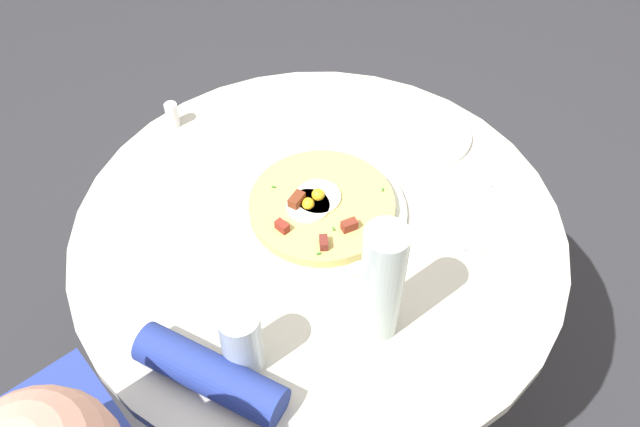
{
  "coord_description": "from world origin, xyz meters",
  "views": [
    {
      "loc": [
        0.65,
        -0.55,
        1.81
      ],
      "look_at": [
        -0.01,
        0.01,
        0.78
      ],
      "focal_mm": 38.99,
      "sensor_mm": 36.0,
      "label": 1
    }
  ],
  "objects_px": {
    "breakfast_pizza": "(321,205)",
    "bread_plate": "(428,135)",
    "dining_table": "(318,280)",
    "salt_shaker": "(172,115)",
    "pizza_plate": "(322,211)",
    "water_bottle": "(382,283)",
    "water_glass": "(242,341)",
    "knife": "(467,214)",
    "fork": "(486,217)"
  },
  "relations": [
    {
      "from": "bread_plate",
      "to": "knife",
      "type": "relative_size",
      "value": 1.04
    },
    {
      "from": "pizza_plate",
      "to": "fork",
      "type": "height_order",
      "value": "pizza_plate"
    },
    {
      "from": "dining_table",
      "to": "pizza_plate",
      "type": "height_order",
      "value": "pizza_plate"
    },
    {
      "from": "knife",
      "to": "breakfast_pizza",
      "type": "bearing_deg",
      "value": 102.27
    },
    {
      "from": "bread_plate",
      "to": "salt_shaker",
      "type": "height_order",
      "value": "salt_shaker"
    },
    {
      "from": "bread_plate",
      "to": "pizza_plate",
      "type": "bearing_deg",
      "value": -87.0
    },
    {
      "from": "water_glass",
      "to": "pizza_plate",
      "type": "bearing_deg",
      "value": 118.23
    },
    {
      "from": "pizza_plate",
      "to": "bread_plate",
      "type": "height_order",
      "value": "pizza_plate"
    },
    {
      "from": "dining_table",
      "to": "pizza_plate",
      "type": "relative_size",
      "value": 2.86
    },
    {
      "from": "fork",
      "to": "water_glass",
      "type": "height_order",
      "value": "water_glass"
    },
    {
      "from": "fork",
      "to": "salt_shaker",
      "type": "relative_size",
      "value": 3.11
    },
    {
      "from": "water_bottle",
      "to": "breakfast_pizza",
      "type": "bearing_deg",
      "value": 160.83
    },
    {
      "from": "pizza_plate",
      "to": "knife",
      "type": "distance_m",
      "value": 0.29
    },
    {
      "from": "breakfast_pizza",
      "to": "water_glass",
      "type": "bearing_deg",
      "value": -61.62
    },
    {
      "from": "breakfast_pizza",
      "to": "water_glass",
      "type": "relative_size",
      "value": 2.06
    },
    {
      "from": "pizza_plate",
      "to": "salt_shaker",
      "type": "distance_m",
      "value": 0.42
    },
    {
      "from": "pizza_plate",
      "to": "salt_shaker",
      "type": "height_order",
      "value": "salt_shaker"
    },
    {
      "from": "salt_shaker",
      "to": "dining_table",
      "type": "bearing_deg",
      "value": 7.32
    },
    {
      "from": "water_bottle",
      "to": "salt_shaker",
      "type": "bearing_deg",
      "value": 179.38
    },
    {
      "from": "breakfast_pizza",
      "to": "dining_table",
      "type": "bearing_deg",
      "value": -49.06
    },
    {
      "from": "dining_table",
      "to": "water_glass",
      "type": "height_order",
      "value": "water_glass"
    },
    {
      "from": "water_glass",
      "to": "salt_shaker",
      "type": "height_order",
      "value": "water_glass"
    },
    {
      "from": "breakfast_pizza",
      "to": "bread_plate",
      "type": "height_order",
      "value": "breakfast_pizza"
    },
    {
      "from": "breakfast_pizza",
      "to": "knife",
      "type": "bearing_deg",
      "value": 48.56
    },
    {
      "from": "fork",
      "to": "knife",
      "type": "distance_m",
      "value": 0.04
    },
    {
      "from": "pizza_plate",
      "to": "breakfast_pizza",
      "type": "distance_m",
      "value": 0.02
    },
    {
      "from": "dining_table",
      "to": "salt_shaker",
      "type": "height_order",
      "value": "salt_shaker"
    },
    {
      "from": "dining_table",
      "to": "water_glass",
      "type": "bearing_deg",
      "value": -63.01
    },
    {
      "from": "pizza_plate",
      "to": "water_glass",
      "type": "relative_size",
      "value": 2.43
    },
    {
      "from": "pizza_plate",
      "to": "water_bottle",
      "type": "xyz_separation_m",
      "value": [
        0.26,
        -0.09,
        0.12
      ]
    },
    {
      "from": "pizza_plate",
      "to": "knife",
      "type": "height_order",
      "value": "pizza_plate"
    },
    {
      "from": "knife",
      "to": "salt_shaker",
      "type": "bearing_deg",
      "value": 80.15
    },
    {
      "from": "bread_plate",
      "to": "fork",
      "type": "distance_m",
      "value": 0.25
    },
    {
      "from": "dining_table",
      "to": "pizza_plate",
      "type": "bearing_deg",
      "value": 128.96
    },
    {
      "from": "breakfast_pizza",
      "to": "water_glass",
      "type": "height_order",
      "value": "water_glass"
    },
    {
      "from": "knife",
      "to": "water_glass",
      "type": "xyz_separation_m",
      "value": [
        -0.02,
        -0.52,
        0.06
      ]
    },
    {
      "from": "pizza_plate",
      "to": "knife",
      "type": "relative_size",
      "value": 1.86
    },
    {
      "from": "breakfast_pizza",
      "to": "water_glass",
      "type": "xyz_separation_m",
      "value": [
        0.17,
        -0.31,
        0.04
      ]
    },
    {
      "from": "water_bottle",
      "to": "salt_shaker",
      "type": "distance_m",
      "value": 0.67
    },
    {
      "from": "dining_table",
      "to": "water_bottle",
      "type": "bearing_deg",
      "value": -15.02
    },
    {
      "from": "bread_plate",
      "to": "water_bottle",
      "type": "relative_size",
      "value": 0.75
    },
    {
      "from": "bread_plate",
      "to": "water_glass",
      "type": "xyz_separation_m",
      "value": [
        0.18,
        -0.62,
        0.06
      ]
    },
    {
      "from": "knife",
      "to": "water_glass",
      "type": "height_order",
      "value": "water_glass"
    },
    {
      "from": "fork",
      "to": "water_bottle",
      "type": "relative_size",
      "value": 0.71
    },
    {
      "from": "pizza_plate",
      "to": "fork",
      "type": "xyz_separation_m",
      "value": [
        0.22,
        0.23,
        0.0
      ]
    },
    {
      "from": "bread_plate",
      "to": "salt_shaker",
      "type": "relative_size",
      "value": 3.25
    },
    {
      "from": "fork",
      "to": "knife",
      "type": "height_order",
      "value": "same"
    },
    {
      "from": "dining_table",
      "to": "breakfast_pizza",
      "type": "bearing_deg",
      "value": 130.94
    },
    {
      "from": "fork",
      "to": "knife",
      "type": "relative_size",
      "value": 1.0
    },
    {
      "from": "pizza_plate",
      "to": "water_bottle",
      "type": "distance_m",
      "value": 0.3
    }
  ]
}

